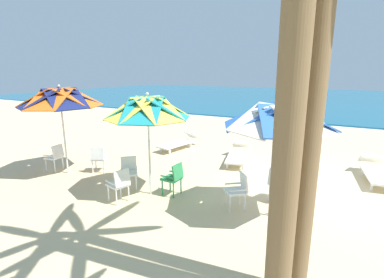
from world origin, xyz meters
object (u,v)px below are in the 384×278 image
at_px(sun_lounger_1, 301,168).
at_px(palm_tree_2, 319,31).
at_px(beachgoer_seated, 302,124).
at_px(plastic_chair_7, 55,156).
at_px(plastic_chair_6, 98,157).
at_px(sun_lounger_3, 179,142).
at_px(palm_tree_3, 294,29).
at_px(sun_lounger_0, 376,172).
at_px(beach_umbrella_0, 279,118).
at_px(plastic_chair_5, 174,177).
at_px(beach_umbrella_2, 60,98).
at_px(plastic_chair_1, 238,189).
at_px(plastic_chair_4, 119,183).
at_px(sun_lounger_2, 238,154).
at_px(beach_umbrella_1, 148,109).
at_px(plastic_chair_3, 129,170).
at_px(plastic_chair_2, 279,183).
at_px(plastic_chair_0, 299,195).

bearing_deg(sun_lounger_1, palm_tree_2, -83.46).
bearing_deg(beachgoer_seated, plastic_chair_7, -119.42).
xyz_separation_m(plastic_chair_6, sun_lounger_3, (0.84, 3.64, -0.22)).
relative_size(plastic_chair_6, palm_tree_3, 0.14).
distance_m(plastic_chair_7, sun_lounger_1, 7.78).
height_order(plastic_chair_7, sun_lounger_0, plastic_chair_7).
relative_size(plastic_chair_7, sun_lounger_3, 0.39).
bearing_deg(beach_umbrella_0, plastic_chair_5, -178.50).
xyz_separation_m(beach_umbrella_2, plastic_chair_7, (-0.54, -0.00, -1.88)).
xyz_separation_m(plastic_chair_1, beach_umbrella_2, (-5.57, -0.25, 1.88)).
xyz_separation_m(sun_lounger_3, palm_tree_2, (5.52, -6.14, 3.34)).
bearing_deg(sun_lounger_0, plastic_chair_4, -141.02).
distance_m(sun_lounger_0, beachgoer_seated, 7.72).
bearing_deg(sun_lounger_2, sun_lounger_0, 2.32).
height_order(plastic_chair_7, palm_tree_2, palm_tree_2).
relative_size(palm_tree_3, beachgoer_seated, 6.72).
distance_m(beach_umbrella_1, plastic_chair_4, 1.95).
relative_size(plastic_chair_7, beachgoer_seated, 0.94).
relative_size(plastic_chair_3, palm_tree_2, 0.15).
bearing_deg(beachgoer_seated, plastic_chair_2, -86.02).
bearing_deg(plastic_chair_1, sun_lounger_0, 49.81).
bearing_deg(plastic_chair_6, plastic_chair_7, -158.62).
relative_size(sun_lounger_3, palm_tree_3, 0.36).
height_order(sun_lounger_0, palm_tree_3, palm_tree_3).
bearing_deg(plastic_chair_1, beach_umbrella_0, 0.29).
bearing_deg(beach_umbrella_2, plastic_chair_6, 32.80).
distance_m(beach_umbrella_0, plastic_chair_6, 5.82).
bearing_deg(plastic_chair_7, plastic_chair_4, -12.91).
bearing_deg(sun_lounger_1, plastic_chair_2, -97.52).
bearing_deg(plastic_chair_3, beachgoer_seated, 73.90).
relative_size(sun_lounger_2, beachgoer_seated, 2.41).
height_order(beach_umbrella_1, sun_lounger_3, beach_umbrella_1).
bearing_deg(beach_umbrella_0, palm_tree_3, -77.11).
distance_m(beach_umbrella_2, palm_tree_3, 7.45).
bearing_deg(plastic_chair_6, plastic_chair_0, 0.14).
bearing_deg(plastic_chair_0, beach_umbrella_1, -170.74).
relative_size(sun_lounger_0, sun_lounger_3, 0.99).
height_order(beach_umbrella_1, plastic_chair_4, beach_umbrella_1).
xyz_separation_m(sun_lounger_0, sun_lounger_2, (-4.20, -0.17, 0.00)).
xyz_separation_m(sun_lounger_1, sun_lounger_2, (-2.21, 0.57, 0.00)).
bearing_deg(beach_umbrella_1, beach_umbrella_0, 5.51).
distance_m(sun_lounger_1, sun_lounger_2, 2.28).
distance_m(plastic_chair_2, beachgoer_seated, 9.92).
height_order(plastic_chair_0, sun_lounger_3, plastic_chair_0).
height_order(plastic_chair_5, sun_lounger_3, plastic_chair_5).
distance_m(sun_lounger_3, beachgoer_seated, 7.87).
bearing_deg(palm_tree_2, beach_umbrella_2, 164.66).
bearing_deg(plastic_chair_3, palm_tree_3, -27.99).
height_order(sun_lounger_0, sun_lounger_3, same).
distance_m(plastic_chair_0, plastic_chair_2, 0.76).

